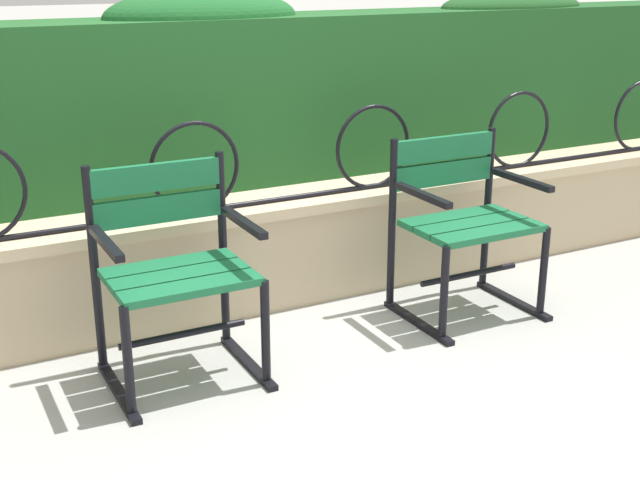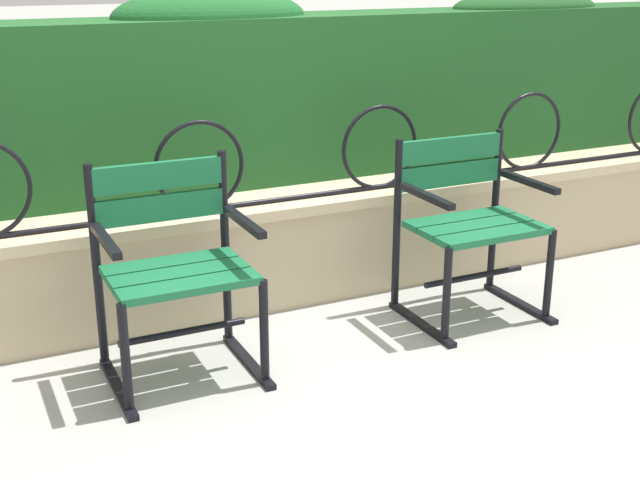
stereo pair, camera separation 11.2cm
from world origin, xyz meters
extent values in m
plane|color=#9E9E99|center=(0.00, 0.00, 0.00)|extent=(60.00, 60.00, 0.00)
cube|color=tan|center=(0.00, 0.85, 0.23)|extent=(7.58, 0.35, 0.46)
cube|color=#CBB58F|center=(0.00, 0.85, 0.49)|extent=(7.58, 0.41, 0.05)
cylinder|color=black|center=(0.00, 0.78, 0.53)|extent=(7.03, 0.02, 0.02)
torus|color=black|center=(-0.26, 0.78, 0.72)|extent=(0.42, 0.02, 0.42)
torus|color=black|center=(0.66, 0.78, 0.72)|extent=(0.42, 0.02, 0.42)
torus|color=black|center=(1.58, 0.78, 0.72)|extent=(0.42, 0.02, 0.42)
cube|color=#1E5123|center=(0.00, 1.26, 0.93)|extent=(7.42, 0.47, 0.82)
ellipsoid|color=#1B5424|center=(-0.02, 1.26, 1.34)|extent=(0.98, 0.42, 0.27)
ellipsoid|color=#1E4C21|center=(1.89, 1.26, 1.34)|extent=(0.97, 0.42, 0.19)
cube|color=#19663D|center=(-0.53, 0.10, 0.44)|extent=(0.54, 0.13, 0.03)
cube|color=#19663D|center=(-0.53, 0.24, 0.44)|extent=(0.54, 0.13, 0.03)
cube|color=#19663D|center=(-0.53, 0.38, 0.44)|extent=(0.54, 0.13, 0.03)
cube|color=#19663D|center=(-0.53, 0.48, 0.78)|extent=(0.54, 0.03, 0.11)
cube|color=#19663D|center=(-0.53, 0.48, 0.65)|extent=(0.54, 0.03, 0.11)
cylinder|color=black|center=(-0.26, 0.48, 0.43)|extent=(0.04, 0.04, 0.86)
cylinder|color=black|center=(-0.26, 0.05, 0.22)|extent=(0.04, 0.04, 0.44)
cube|color=black|center=(-0.26, 0.24, 0.01)|extent=(0.04, 0.52, 0.02)
cube|color=black|center=(-0.26, 0.24, 0.62)|extent=(0.04, 0.40, 0.03)
cylinder|color=black|center=(-0.80, 0.48, 0.43)|extent=(0.04, 0.04, 0.86)
cylinder|color=black|center=(-0.80, 0.05, 0.22)|extent=(0.04, 0.04, 0.44)
cube|color=black|center=(-0.80, 0.24, 0.01)|extent=(0.04, 0.52, 0.02)
cube|color=black|center=(-0.80, 0.24, 0.62)|extent=(0.04, 0.40, 0.03)
cylinder|color=black|center=(-0.53, 0.24, 0.20)|extent=(0.51, 0.03, 0.03)
cube|color=#19663D|center=(0.87, 0.10, 0.44)|extent=(0.56, 0.13, 0.03)
cube|color=#19663D|center=(0.87, 0.24, 0.44)|extent=(0.56, 0.13, 0.03)
cube|color=#19663D|center=(0.87, 0.37, 0.44)|extent=(0.56, 0.13, 0.03)
cube|color=#19663D|center=(0.87, 0.48, 0.76)|extent=(0.56, 0.03, 0.11)
cube|color=#19663D|center=(0.87, 0.48, 0.63)|extent=(0.56, 0.03, 0.11)
cylinder|color=black|center=(1.15, 0.48, 0.41)|extent=(0.04, 0.04, 0.83)
cylinder|color=black|center=(1.15, 0.05, 0.22)|extent=(0.04, 0.04, 0.44)
cube|color=black|center=(1.15, 0.24, 0.01)|extent=(0.04, 0.52, 0.02)
cube|color=black|center=(1.15, 0.24, 0.62)|extent=(0.04, 0.40, 0.03)
cylinder|color=black|center=(0.59, 0.48, 0.41)|extent=(0.04, 0.04, 0.83)
cylinder|color=black|center=(0.59, 0.05, 0.22)|extent=(0.04, 0.04, 0.44)
cube|color=black|center=(0.59, 0.24, 0.01)|extent=(0.04, 0.52, 0.02)
cube|color=black|center=(0.59, 0.24, 0.62)|extent=(0.04, 0.40, 0.03)
cylinder|color=black|center=(0.87, 0.24, 0.20)|extent=(0.53, 0.03, 0.03)
camera|label=1|loc=(-1.47, -2.67, 1.60)|focal=47.10mm
camera|label=2|loc=(-1.37, -2.72, 1.60)|focal=47.10mm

